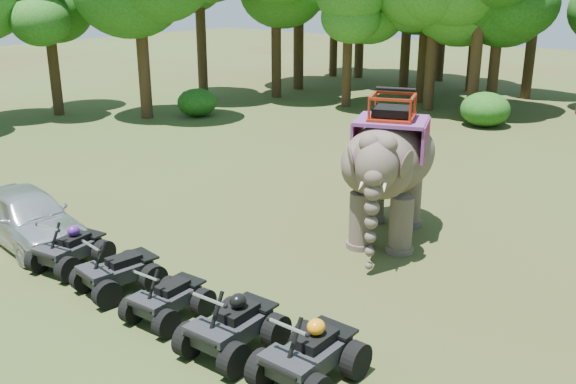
# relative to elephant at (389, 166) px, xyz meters

# --- Properties ---
(ground) EXTENTS (110.00, 110.00, 0.00)m
(ground) POSITION_rel_elephant_xyz_m (-0.74, -4.39, -1.93)
(ground) COLOR #47381E
(ground) RESTS_ON ground
(elephant) EXTENTS (3.60, 5.01, 3.85)m
(elephant) POSITION_rel_elephant_xyz_m (0.00, 0.00, 0.00)
(elephant) COLOR brown
(elephant) RESTS_ON ground
(parked_car) EXTENTS (4.42, 2.20, 1.45)m
(parked_car) POSITION_rel_elephant_xyz_m (-6.91, -6.23, -1.20)
(parked_car) COLOR silver
(parked_car) RESTS_ON ground
(atv_0) EXTENTS (1.48, 1.86, 1.25)m
(atv_0) POSITION_rel_elephant_xyz_m (-4.71, -6.43, -1.30)
(atv_0) COLOR black
(atv_0) RESTS_ON ground
(atv_1) EXTENTS (1.47, 1.87, 1.28)m
(atv_1) POSITION_rel_elephant_xyz_m (-2.86, -6.44, -1.29)
(atv_1) COLOR black
(atv_1) RESTS_ON ground
(atv_2) EXTENTS (1.27, 1.68, 1.19)m
(atv_2) POSITION_rel_elephant_xyz_m (-1.10, -6.55, -1.33)
(atv_2) COLOR black
(atv_2) RESTS_ON ground
(atv_3) EXTENTS (1.41, 1.89, 1.36)m
(atv_3) POSITION_rel_elephant_xyz_m (0.73, -6.58, -1.25)
(atv_3) COLOR black
(atv_3) RESTS_ON ground
(atv_4) EXTENTS (1.36, 1.86, 1.37)m
(atv_4) POSITION_rel_elephant_xyz_m (2.39, -6.43, -1.24)
(atv_4) COLOR black
(atv_4) RESTS_ON ground
(tree_27) EXTENTS (4.94, 4.94, 7.06)m
(tree_27) POSITION_rel_elephant_xyz_m (-20.97, 3.36, 1.60)
(tree_27) COLOR #195114
(tree_27) RESTS_ON ground
(tree_28) EXTENTS (6.35, 6.35, 9.07)m
(tree_28) POSITION_rel_elephant_xyz_m (-16.92, 5.66, 2.61)
(tree_28) COLOR #195114
(tree_28) RESTS_ON ground
(tree_29) EXTENTS (5.67, 5.67, 8.10)m
(tree_29) POSITION_rel_elephant_xyz_m (-18.84, 11.27, 2.12)
(tree_29) COLOR #195114
(tree_29) RESTS_ON ground
(tree_30) EXTENTS (5.91, 5.91, 8.45)m
(tree_30) POSITION_rel_elephant_xyz_m (-15.72, 14.04, 2.30)
(tree_30) COLOR #195114
(tree_30) RESTS_ON ground
(tree_31) EXTENTS (4.72, 4.72, 6.74)m
(tree_31) POSITION_rel_elephant_xyz_m (-11.06, 14.28, 1.44)
(tree_31) COLOR #195114
(tree_31) RESTS_ON ground
(tree_32) EXTENTS (5.18, 5.18, 7.40)m
(tree_32) POSITION_rel_elephant_xyz_m (-8.59, 17.87, 1.77)
(tree_32) COLOR #195114
(tree_32) RESTS_ON ground
(tree_33) EXTENTS (5.41, 5.41, 7.73)m
(tree_33) POSITION_rel_elephant_xyz_m (-4.48, 17.60, 1.94)
(tree_33) COLOR #195114
(tree_33) RESTS_ON ground
(tree_34) EXTENTS (6.31, 6.31, 9.01)m
(tree_34) POSITION_rel_elephant_xyz_m (-11.39, 20.95, 2.58)
(tree_34) COLOR #195114
(tree_34) RESTS_ON ground
(tree_35) EXTENTS (5.77, 5.77, 8.24)m
(tree_35) POSITION_rel_elephant_xyz_m (-18.01, 22.81, 2.19)
(tree_35) COLOR #195114
(tree_35) RESTS_ON ground
(tree_36) EXTENTS (5.59, 5.59, 7.98)m
(tree_36) POSITION_rel_elephant_xyz_m (-7.22, 16.16, 2.06)
(tree_36) COLOR #195114
(tree_36) RESTS_ON ground
(tree_38) EXTENTS (7.12, 7.12, 10.17)m
(tree_38) POSITION_rel_elephant_xyz_m (-16.34, 23.47, 3.16)
(tree_38) COLOR #195114
(tree_38) RESTS_ON ground
(tree_44) EXTENTS (5.92, 5.92, 8.46)m
(tree_44) POSITION_rel_elephant_xyz_m (-4.82, 16.07, 2.30)
(tree_44) COLOR #195114
(tree_44) RESTS_ON ground
(tree_45) EXTENTS (6.13, 6.13, 8.75)m
(tree_45) POSITION_rel_elephant_xyz_m (-4.51, 22.68, 2.45)
(tree_45) COLOR #195114
(tree_45) RESTS_ON ground
(tree_48) EXTENTS (5.75, 5.75, 8.22)m
(tree_48) POSITION_rel_elephant_xyz_m (-8.09, 23.20, 2.18)
(tree_48) COLOR #195114
(tree_48) RESTS_ON ground
(tree_49) EXTENTS (4.90, 4.90, 7.00)m
(tree_49) POSITION_rel_elephant_xyz_m (-11.28, 25.48, 1.58)
(tree_49) COLOR #195114
(tree_49) RESTS_ON ground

